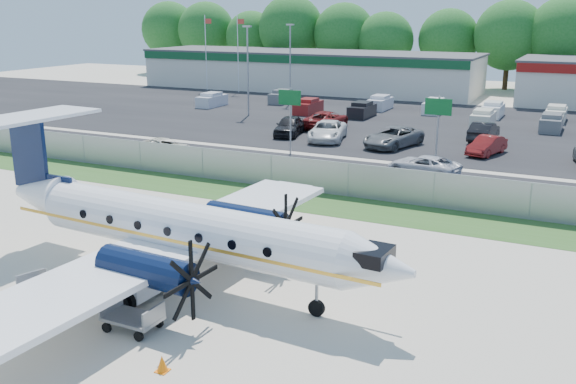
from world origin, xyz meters
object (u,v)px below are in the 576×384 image
at_px(aircraft, 179,227).
at_px(pushback_tug, 126,279).
at_px(baggage_cart_far, 43,292).
at_px(baggage_cart_near, 132,317).

xyz_separation_m(aircraft, pushback_tug, (-1.09, -2.00, -1.63)).
relative_size(pushback_tug, baggage_cart_far, 1.26).
bearing_deg(baggage_cart_far, aircraft, 48.51).
bearing_deg(aircraft, pushback_tug, -118.55).
bearing_deg(pushback_tug, aircraft, 61.45).
distance_m(baggage_cart_near, baggage_cart_far, 4.27).
relative_size(aircraft, baggage_cart_far, 8.96).
distance_m(aircraft, baggage_cart_far, 5.49).
relative_size(pushback_tug, baggage_cart_near, 1.41).
xyz_separation_m(pushback_tug, baggage_cart_far, (-2.34, -1.88, -0.23)).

